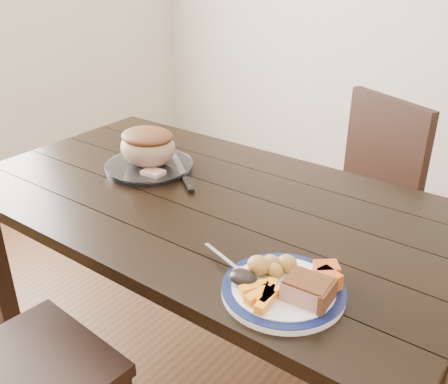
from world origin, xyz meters
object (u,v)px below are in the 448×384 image
Objects in this scene: chair_far at (359,197)px; fork at (229,263)px; dining_table at (208,223)px; dinner_plate at (283,291)px; pork_slice at (308,290)px; roast_joint at (148,147)px; serving_platter at (149,167)px; carving_knife at (185,179)px.

fork is at bearing 118.78° from chair_far.
dining_table is 0.53m from dinner_plate.
dinner_plate is (0.23, -1.00, 0.23)m from chair_far.
dining_table is at bearing 98.06° from chair_far.
dining_table is 0.60m from pork_slice.
dinner_plate is 0.82m from roast_joint.
roast_joint is (-0.75, 0.32, 0.08)m from dinner_plate.
fork is (-0.22, 0.00, -0.02)m from pork_slice.
dining_table is at bearing 151.23° from pork_slice.
roast_joint is at bearing 158.30° from pork_slice.
chair_far is 4.56× the size of roast_joint.
dinner_plate is at bearing 175.24° from pork_slice.
chair_far is 3.28× the size of dinner_plate.
chair_far is at bearing 73.55° from dining_table.
dining_table is at bearing -8.29° from serving_platter.
chair_far is 1.08m from pork_slice.
pork_slice is at bearing 130.68° from chair_far.
dinner_plate is 0.93× the size of serving_platter.
dinner_plate is 0.07m from pork_slice.
carving_knife is at bearing 87.16° from chair_far.
roast_joint is 0.18m from carving_knife.
dining_table is 5.32× the size of serving_platter.
pork_slice is (0.81, -0.32, 0.03)m from serving_platter.
dining_table is 0.32m from serving_platter.
fork reaches higher than carving_knife.
chair_far reaches higher than roast_joint.
dinner_plate reaches higher than dining_table.
dinner_plate is 0.67m from carving_knife.
pork_slice is (0.51, -0.28, 0.13)m from dining_table.
roast_joint reaches higher than dinner_plate.
roast_joint is at bearing 171.71° from dining_table.
pork_slice reaches higher than carving_knife.
carving_knife is at bearing 160.44° from fork.
fork is 0.54m from carving_knife.
roast_joint is (-0.81, 0.32, 0.04)m from pork_slice.
roast_joint is at bearing 169.23° from fork.
roast_joint is (0.00, 0.00, 0.07)m from serving_platter.
serving_platter reaches higher than dinner_plate.
chair_far reaches higher than serving_platter.
fork is at bearing -0.14° from carving_knife.
chair_far is at bearing 52.80° from serving_platter.
dinner_plate is at bearing 127.39° from chair_far.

